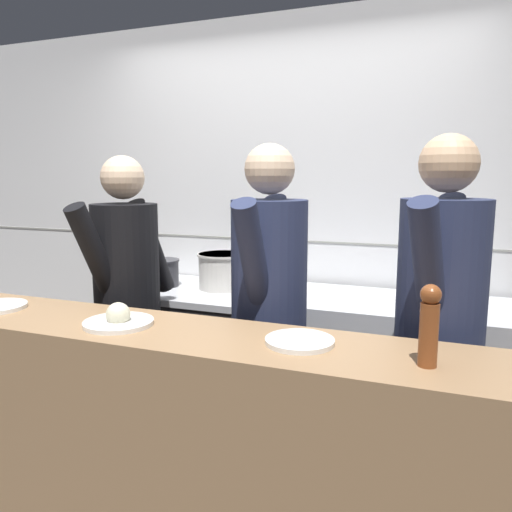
# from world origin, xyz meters

# --- Properties ---
(wall_back_tiled) EXTENTS (8.00, 0.06, 2.60)m
(wall_back_tiled) POSITION_xyz_m (0.00, 1.41, 1.30)
(wall_back_tiled) COLOR white
(wall_back_tiled) RESTS_ON ground_plane
(oven_range) EXTENTS (0.95, 0.71, 0.86)m
(oven_range) POSITION_xyz_m (-0.49, 1.00, 0.43)
(oven_range) COLOR #232326
(oven_range) RESTS_ON ground_plane
(prep_counter) EXTENTS (1.38, 0.65, 0.89)m
(prep_counter) POSITION_xyz_m (0.71, 1.00, 0.44)
(prep_counter) COLOR #B7BABF
(prep_counter) RESTS_ON ground_plane
(pass_counter) EXTENTS (3.14, 0.45, 0.99)m
(pass_counter) POSITION_xyz_m (0.23, -0.17, 0.49)
(pass_counter) COLOR #93704C
(pass_counter) RESTS_ON ground_plane
(stock_pot) EXTENTS (0.23, 0.23, 0.18)m
(stock_pot) POSITION_xyz_m (-0.71, 0.98, 0.96)
(stock_pot) COLOR #2D2D33
(stock_pot) RESTS_ON oven_range
(sauce_pot) EXTENTS (0.33, 0.33, 0.23)m
(sauce_pot) POSITION_xyz_m (-0.31, 1.06, 0.98)
(sauce_pot) COLOR beige
(sauce_pot) RESTS_ON oven_range
(mixing_bowl_steel) EXTENTS (0.26, 0.26, 0.08)m
(mixing_bowl_steel) POSITION_xyz_m (0.87, 0.96, 0.92)
(mixing_bowl_steel) COLOR #B7BABF
(mixing_bowl_steel) RESTS_ON prep_counter
(plated_dish_appetiser) EXTENTS (0.28, 0.28, 0.10)m
(plated_dish_appetiser) POSITION_xyz_m (-0.18, -0.19, 1.01)
(plated_dish_appetiser) COLOR white
(plated_dish_appetiser) RESTS_ON pass_counter
(plated_dish_dessert) EXTENTS (0.25, 0.25, 0.02)m
(plated_dish_dessert) POSITION_xyz_m (0.55, -0.15, 1.00)
(plated_dish_dessert) COLOR white
(plated_dish_dessert) RESTS_ON pass_counter
(pepper_mill) EXTENTS (0.06, 0.06, 0.26)m
(pepper_mill) POSITION_xyz_m (0.98, -0.21, 1.12)
(pepper_mill) COLOR brown
(pepper_mill) RESTS_ON pass_counter
(chef_head_cook) EXTENTS (0.39, 0.74, 1.68)m
(chef_head_cook) POSITION_xyz_m (-0.54, 0.36, 0.93)
(chef_head_cook) COLOR black
(chef_head_cook) RESTS_ON ground_plane
(chef_sous) EXTENTS (0.36, 0.75, 1.72)m
(chef_sous) POSITION_xyz_m (0.26, 0.34, 0.96)
(chef_sous) COLOR black
(chef_sous) RESTS_ON ground_plane
(chef_line) EXTENTS (0.42, 0.76, 1.74)m
(chef_line) POSITION_xyz_m (1.01, 0.33, 0.97)
(chef_line) COLOR black
(chef_line) RESTS_ON ground_plane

